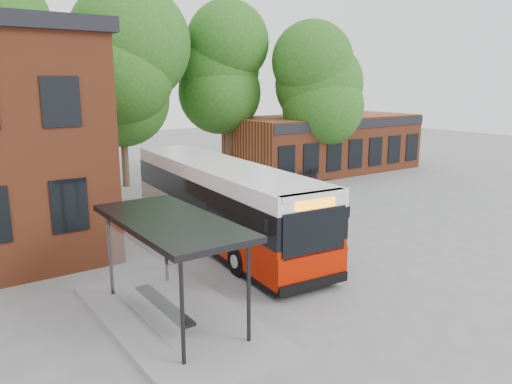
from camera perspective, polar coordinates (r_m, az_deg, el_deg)
ground at (r=17.39m, az=2.80°, el=-9.19°), size 100.00×100.00×0.00m
shop_row at (r=36.83m, az=7.92°, el=5.52°), size 14.00×6.20×4.00m
bus_shelter at (r=13.85m, az=-9.53°, el=-8.73°), size 3.60×7.00×2.90m
bike_rail at (r=30.41m, az=5.03°, el=0.65°), size 5.20×0.10×0.38m
tree_1 at (r=31.69m, az=-15.09°, el=9.89°), size 7.92×7.92×10.40m
tree_2 at (r=33.88m, az=-3.15°, el=10.95°), size 7.92×7.92×11.00m
tree_3 at (r=33.78m, az=7.87°, el=9.39°), size 7.04×7.04×9.28m
city_bus at (r=20.28m, az=-4.03°, el=-1.24°), size 3.75×12.88×3.23m
bicycle_0 at (r=28.67m, az=1.42°, el=0.49°), size 1.80×1.01×0.90m
bicycle_1 at (r=29.23m, az=3.98°, el=0.86°), size 1.81×1.16×1.06m
bicycle_2 at (r=28.58m, az=3.49°, el=0.45°), size 1.80×0.86×0.91m
bicycle_3 at (r=30.31m, az=4.49°, el=1.33°), size 1.90×0.70×1.12m
bicycle_4 at (r=30.60m, az=5.79°, el=1.28°), size 1.93×0.87×0.98m
bicycle_5 at (r=32.09m, az=6.49°, el=1.82°), size 1.73×1.05×1.00m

